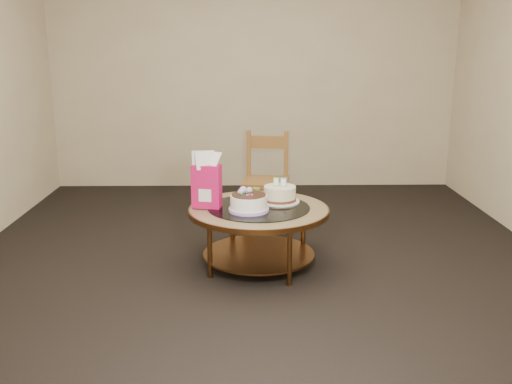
{
  "coord_description": "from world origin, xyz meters",
  "views": [
    {
      "loc": [
        -0.09,
        -3.95,
        1.6
      ],
      "look_at": [
        -0.02,
        0.02,
        0.56
      ],
      "focal_mm": 40.0,
      "sensor_mm": 36.0,
      "label": 1
    }
  ],
  "objects_px": {
    "decorated_cake": "(249,203)",
    "cream_cake": "(280,194)",
    "gift_bag": "(207,180)",
    "dining_chair": "(266,180)",
    "coffee_table": "(259,217)"
  },
  "relations": [
    {
      "from": "decorated_cake",
      "to": "cream_cake",
      "type": "height_order",
      "value": "cream_cake"
    },
    {
      "from": "decorated_cake",
      "to": "gift_bag",
      "type": "xyz_separation_m",
      "value": [
        -0.3,
        0.1,
        0.15
      ]
    },
    {
      "from": "dining_chair",
      "to": "decorated_cake",
      "type": "bearing_deg",
      "value": -91.98
    },
    {
      "from": "coffee_table",
      "to": "dining_chair",
      "type": "distance_m",
      "value": 0.96
    },
    {
      "from": "cream_cake",
      "to": "decorated_cake",
      "type": "bearing_deg",
      "value": -118.86
    },
    {
      "from": "decorated_cake",
      "to": "cream_cake",
      "type": "relative_size",
      "value": 0.96
    },
    {
      "from": "decorated_cake",
      "to": "gift_bag",
      "type": "height_order",
      "value": "gift_bag"
    },
    {
      "from": "dining_chair",
      "to": "gift_bag",
      "type": "bearing_deg",
      "value": -109.1
    },
    {
      "from": "cream_cake",
      "to": "coffee_table",
      "type": "bearing_deg",
      "value": -124.03
    },
    {
      "from": "coffee_table",
      "to": "gift_bag",
      "type": "distance_m",
      "value": 0.47
    },
    {
      "from": "coffee_table",
      "to": "cream_cake",
      "type": "xyz_separation_m",
      "value": [
        0.16,
        0.13,
        0.14
      ]
    },
    {
      "from": "coffee_table",
      "to": "cream_cake",
      "type": "distance_m",
      "value": 0.25
    },
    {
      "from": "gift_bag",
      "to": "cream_cake",
      "type": "bearing_deg",
      "value": 23.99
    },
    {
      "from": "coffee_table",
      "to": "decorated_cake",
      "type": "bearing_deg",
      "value": -127.1
    },
    {
      "from": "decorated_cake",
      "to": "dining_chair",
      "type": "xyz_separation_m",
      "value": [
        0.16,
        1.05,
        -0.08
      ]
    }
  ]
}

